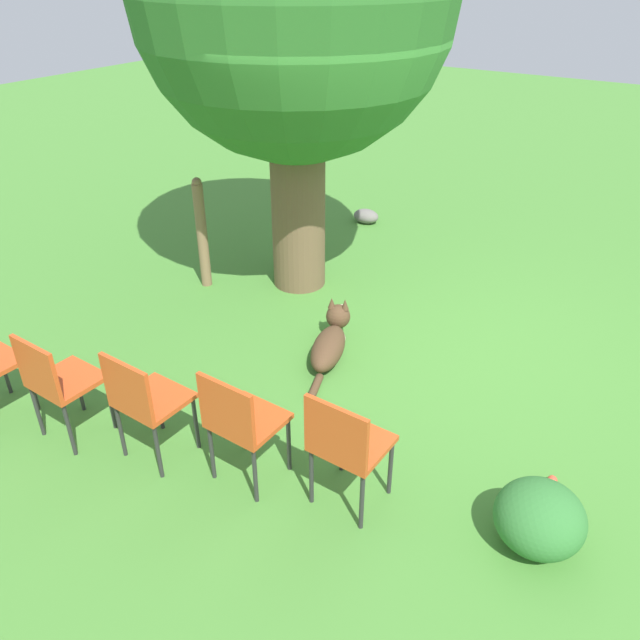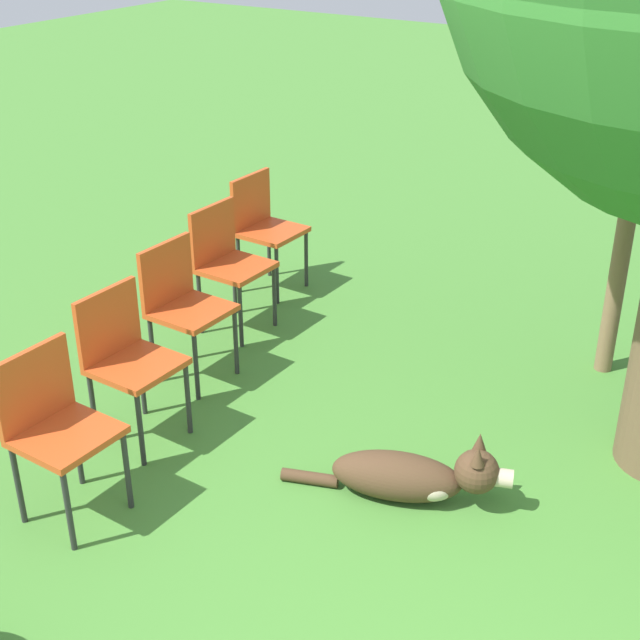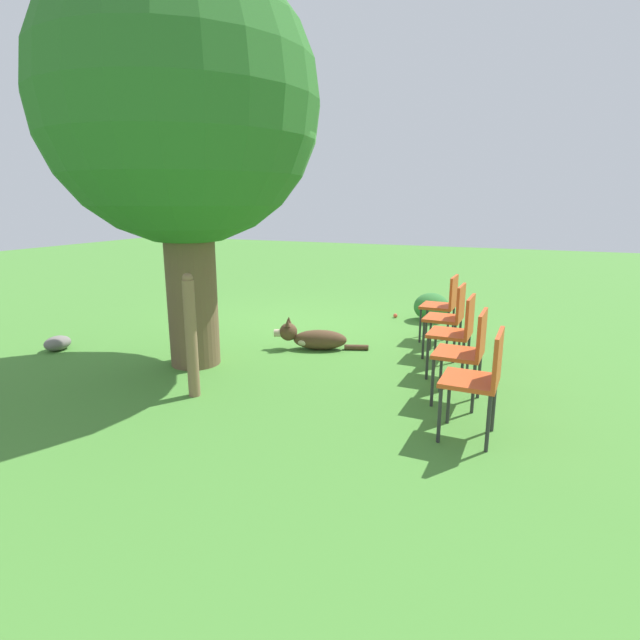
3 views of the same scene
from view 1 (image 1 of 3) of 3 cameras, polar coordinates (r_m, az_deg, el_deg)
name	(u,v)px [view 1 (image 1 of 3)]	position (r m, az deg, el deg)	size (l,w,h in m)	color
ground_plane	(407,328)	(6.08, 8.00, -0.75)	(30.00, 30.00, 0.00)	#478433
dog	(331,341)	(5.56, 0.97, -1.93)	(1.16, 0.51, 0.41)	#513823
fence_post	(202,233)	(6.69, -10.75, 7.84)	(0.11, 0.11, 1.20)	#846647
red_chair_0	(346,443)	(3.91, 2.37, -11.15)	(0.43, 0.45, 0.88)	#D14C1E
red_chair_1	(240,419)	(4.11, -7.31, -9.01)	(0.43, 0.45, 0.88)	#D14C1E
red_chair_2	(144,398)	(4.42, -15.79, -6.90)	(0.43, 0.45, 0.88)	#D14C1E
red_chair_3	(56,379)	(4.81, -22.97, -4.99)	(0.43, 0.45, 0.88)	#D14C1E
tennis_ball	(552,480)	(4.66, 20.46, -13.56)	(0.07, 0.07, 0.07)	#E54C33
garden_rock	(366,216)	(8.45, 4.23, 9.45)	(0.26, 0.35, 0.18)	slate
low_shrub	(539,518)	(4.13, 19.43, -16.71)	(0.54, 0.54, 0.43)	#337533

